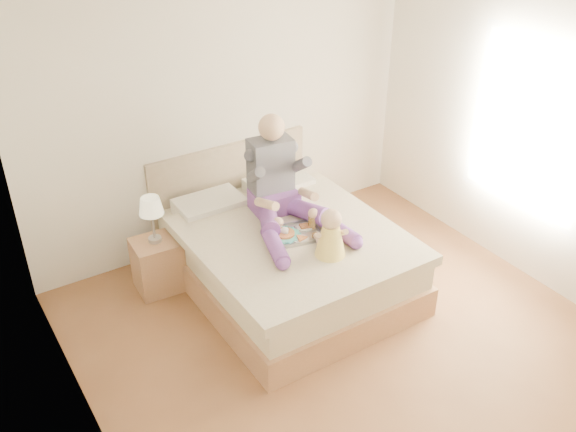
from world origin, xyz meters
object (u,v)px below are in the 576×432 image
bed (283,252)px  tray (295,232)px  baby (330,236)px  nightstand (158,265)px  adult (281,189)px

bed → tray: (-0.00, -0.20, 0.32)m
bed → tray: bed is taller
baby → tray: bearing=121.3°
nightstand → tray: 1.29m
bed → adult: size_ratio=1.86×
adult → tray: (-0.06, -0.33, -0.25)m
tray → adult: bearing=92.3°
bed → tray: bearing=-90.8°
baby → bed: bearing=117.0°
nightstand → tray: tray is taller
tray → baby: baby is taller
bed → nightstand: size_ratio=4.39×
adult → tray: bearing=-94.7°
bed → nightstand: bearing=152.6°
adult → baby: (0.02, -0.72, -0.11)m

